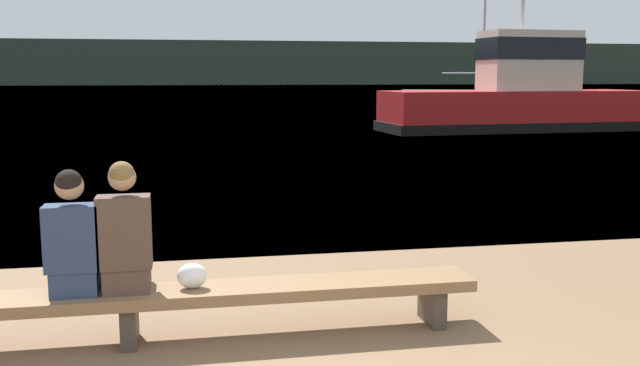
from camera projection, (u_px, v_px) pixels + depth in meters
water_surface at (186, 87)px, 124.75m from camera, size 240.00×240.00×0.00m
far_shoreline at (184, 63)px, 148.10m from camera, size 600.00×12.00×8.94m
bench_main at (129, 302)px, 5.57m from camera, size 5.60×0.48×0.42m
person_left at (73, 241)px, 5.43m from camera, size 0.40×0.42×0.98m
person_right at (125, 236)px, 5.50m from camera, size 0.40×0.42×1.03m
shopping_bag at (192, 276)px, 5.64m from camera, size 0.23×0.16×0.20m
tugboat_red at (518, 99)px, 26.95m from camera, size 10.43×3.59×6.70m
moored_sailboat at (491, 102)px, 37.96m from camera, size 9.66×5.59×6.34m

